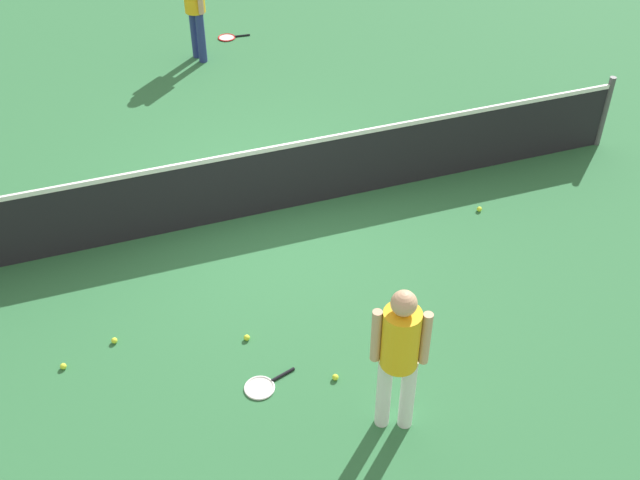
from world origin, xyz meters
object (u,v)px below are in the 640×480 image
at_px(tennis_ball_by_net, 114,340).
at_px(tennis_ball_baseline, 479,209).
at_px(player_near_side, 400,351).
at_px(tennis_ball_midcourt, 247,338).
at_px(tennis_racket_near_player, 262,387).
at_px(tennis_ball_stray_left, 335,377).
at_px(player_far_side, 195,2).
at_px(tennis_ball_near_player, 63,366).
at_px(tennis_racket_far_player, 228,37).

relative_size(tennis_ball_by_net, tennis_ball_baseline, 1.00).
height_order(player_near_side, tennis_ball_baseline, player_near_side).
bearing_deg(tennis_ball_midcourt, player_near_side, -55.54).
distance_m(tennis_racket_near_player, tennis_ball_stray_left, 0.75).
relative_size(player_far_side, tennis_ball_stray_left, 25.76).
xyz_separation_m(player_near_side, player_far_side, (-0.07, 8.21, 0.00)).
relative_size(tennis_ball_near_player, tennis_ball_stray_left, 1.00).
distance_m(tennis_ball_by_net, tennis_ball_stray_left, 2.40).
distance_m(tennis_racket_far_player, tennis_ball_by_net, 7.53).
height_order(tennis_racket_far_player, tennis_ball_stray_left, tennis_ball_stray_left).
height_order(tennis_racket_near_player, tennis_ball_by_net, tennis_ball_by_net).
height_order(tennis_ball_near_player, tennis_ball_baseline, same).
xyz_separation_m(player_near_side, tennis_ball_midcourt, (-1.04, 1.52, -0.98)).
relative_size(tennis_racket_near_player, tennis_racket_far_player, 1.02).
relative_size(tennis_racket_near_player, tennis_ball_midcourt, 9.20).
relative_size(tennis_ball_near_player, tennis_ball_baseline, 1.00).
bearing_deg(tennis_ball_near_player, tennis_ball_midcourt, -6.88).
relative_size(player_near_side, tennis_racket_near_player, 2.80).
relative_size(player_far_side, tennis_ball_midcourt, 25.76).
distance_m(player_far_side, tennis_ball_midcourt, 6.83).
relative_size(player_far_side, tennis_ball_near_player, 25.76).
height_order(tennis_ball_midcourt, tennis_ball_baseline, same).
bearing_deg(tennis_ball_stray_left, tennis_ball_midcourt, 130.32).
xyz_separation_m(tennis_racket_far_player, tennis_ball_baseline, (1.81, -6.11, 0.02)).
xyz_separation_m(tennis_ball_by_net, tennis_ball_stray_left, (2.05, -1.25, 0.00)).
relative_size(player_near_side, tennis_ball_midcourt, 25.76).
relative_size(player_far_side, tennis_ball_by_net, 25.76).
relative_size(tennis_racket_far_player, tennis_ball_midcourt, 8.99).
xyz_separation_m(tennis_racket_near_player, tennis_ball_baseline, (3.47, 1.91, 0.02)).
bearing_deg(player_far_side, tennis_racket_far_player, 44.96).
bearing_deg(tennis_ball_stray_left, tennis_racket_far_player, 83.56).
relative_size(tennis_ball_by_net, tennis_ball_stray_left, 1.00).
bearing_deg(player_near_side, player_far_side, 90.50).
bearing_deg(tennis_ball_stray_left, player_far_side, 87.96).
distance_m(tennis_ball_midcourt, tennis_ball_stray_left, 1.09).
distance_m(tennis_racket_near_player, tennis_ball_baseline, 3.96).
xyz_separation_m(tennis_racket_far_player, tennis_ball_midcourt, (-1.63, -7.34, 0.02)).
relative_size(tennis_ball_midcourt, tennis_ball_baseline, 1.00).
bearing_deg(player_far_side, tennis_ball_stray_left, -92.04).
xyz_separation_m(tennis_racket_near_player, tennis_ball_midcourt, (0.03, 0.69, 0.02)).
xyz_separation_m(tennis_racket_near_player, tennis_racket_far_player, (1.66, 8.03, 0.00)).
bearing_deg(tennis_ball_midcourt, player_far_side, 81.73).
height_order(tennis_racket_near_player, tennis_ball_stray_left, tennis_ball_stray_left).
distance_m(tennis_racket_near_player, tennis_ball_midcourt, 0.69).
bearing_deg(tennis_racket_near_player, tennis_ball_near_player, 153.82).
relative_size(tennis_racket_far_player, tennis_ball_near_player, 8.99).
height_order(tennis_racket_near_player, tennis_racket_far_player, same).
height_order(player_far_side, tennis_racket_near_player, player_far_side).
xyz_separation_m(player_far_side, tennis_ball_baseline, (2.46, -5.46, -0.98)).
height_order(tennis_racket_near_player, tennis_ball_near_player, tennis_ball_near_player).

